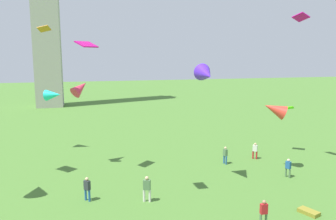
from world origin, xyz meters
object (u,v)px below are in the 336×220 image
at_px(person_2, 225,154).
at_px(person_4, 255,150).
at_px(kite_flying_9, 44,29).
at_px(kite_bundle_1, 309,212).
at_px(person_0, 288,167).
at_px(kite_flying_3, 275,109).
at_px(kite_flying_1, 287,108).
at_px(person_3, 87,188).
at_px(person_5, 264,211).
at_px(kite_flying_4, 53,95).
at_px(kite_flying_2, 206,74).
at_px(person_1, 147,187).
at_px(kite_flying_5, 86,44).
at_px(kite_flying_7, 80,88).
at_px(kite_flying_10, 301,17).

bearing_deg(person_2, person_4, 91.56).
xyz_separation_m(kite_flying_9, kite_bundle_1, (16.23, -11.93, -11.80)).
xyz_separation_m(person_0, kite_flying_3, (-0.26, 2.00, 4.45)).
bearing_deg(kite_flying_1, person_4, -120.33).
bearing_deg(person_4, person_3, 64.11).
distance_m(person_5, kite_flying_3, 11.31).
bearing_deg(kite_flying_4, kite_flying_2, -110.92).
bearing_deg(person_1, kite_flying_2, -133.16).
relative_size(kite_flying_3, kite_flying_9, 2.18).
relative_size(person_0, kite_flying_5, 0.82).
height_order(person_3, kite_flying_2, kite_flying_2).
height_order(kite_flying_2, kite_flying_5, kite_flying_5).
relative_size(person_1, kite_flying_2, 0.91).
relative_size(person_2, kite_flying_5, 0.85).
height_order(kite_flying_7, kite_flying_10, kite_flying_10).
xyz_separation_m(person_3, kite_flying_1, (19.91, 6.99, 3.62)).
distance_m(person_3, kite_flying_4, 14.70).
height_order(person_3, kite_flying_4, kite_flying_4).
relative_size(person_4, kite_flying_7, 0.77).
distance_m(person_1, person_2, 10.46).
bearing_deg(person_4, kite_flying_5, 46.22).
distance_m(person_1, kite_flying_5, 12.08).
bearing_deg(person_2, kite_flying_1, 95.08).
bearing_deg(kite_flying_5, kite_flying_2, -72.45).
distance_m(person_3, kite_bundle_1, 14.53).
bearing_deg(kite_flying_3, kite_flying_7, -84.71).
bearing_deg(kite_flying_7, kite_flying_9, 81.43).
height_order(person_2, kite_flying_5, kite_flying_5).
bearing_deg(kite_flying_10, kite_flying_4, 56.08).
height_order(person_2, kite_bundle_1, person_2).
bearing_deg(kite_flying_1, kite_flying_7, -140.68).
relative_size(person_3, person_4, 1.06).
xyz_separation_m(person_3, kite_flying_5, (0.42, 5.16, 9.75)).
relative_size(person_4, kite_flying_3, 0.66).
xyz_separation_m(person_3, kite_flying_9, (-2.78, 6.48, 10.97)).
bearing_deg(person_0, kite_bundle_1, 135.69).
bearing_deg(kite_flying_5, person_2, -45.68).
xyz_separation_m(person_0, kite_flying_4, (-18.86, 13.01, 4.95)).
bearing_deg(kite_flying_2, person_3, -174.31).
bearing_deg(kite_flying_5, person_4, -42.96).
relative_size(person_0, kite_flying_9, 1.42).
relative_size(person_2, kite_flying_2, 0.81).
xyz_separation_m(person_0, kite_flying_5, (-15.51, 4.62, 9.81)).
bearing_deg(person_4, kite_flying_10, -178.86).
height_order(kite_flying_2, kite_flying_3, kite_flying_2).
distance_m(kite_flying_7, kite_bundle_1, 20.31).
distance_m(person_4, person_5, 13.16).
distance_m(person_2, kite_flying_9, 18.79).
relative_size(person_0, kite_flying_3, 0.65).
relative_size(person_3, kite_flying_7, 0.81).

